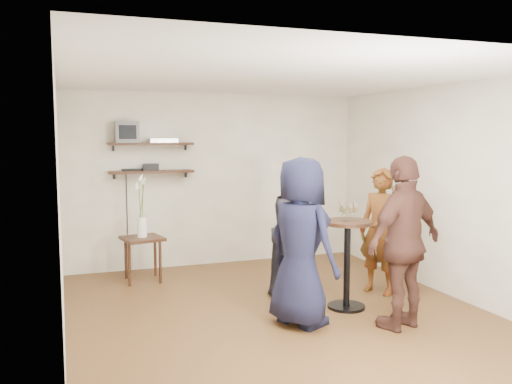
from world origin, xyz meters
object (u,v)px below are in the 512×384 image
Objects in this scene: drinks_table at (347,252)px; person_brown at (404,243)px; crt_monitor at (126,132)px; person_plaid at (381,231)px; person_navy at (301,242)px; person_dark at (296,229)px; dvd_deck at (163,141)px; radio at (151,167)px; side_table at (142,244)px.

drinks_table is 0.82m from person_brown.
person_plaid is at bearing -36.51° from crt_monitor.
person_dark is at bearing -44.96° from person_navy.
dvd_deck is 3.87m from person_brown.
dvd_deck is 0.25× the size of person_plaid.
person_brown is at bearing -51.18° from person_plaid.
person_plaid is (2.84, -2.10, -1.23)m from crt_monitor.
person_plaid is at bearing -42.12° from dvd_deck.
drinks_table is 0.58× the size of person_navy.
drinks_table is (1.82, -2.49, -0.87)m from radio.
person_brown reaches higher than drinks_table.
radio is 1.16m from side_table.
person_plaid is 0.96× the size of person_dark.
crt_monitor is 1.45× the size of radio.
radio is (-0.18, 0.00, -0.38)m from dvd_deck.
person_brown is at bearing -60.10° from dvd_deck.
person_plaid is (2.72, -1.57, 0.28)m from side_table.
person_brown is at bearing -50.17° from side_table.
drinks_table is at bearing -43.93° from side_table.
drinks_table is (1.63, -2.49, -1.25)m from dvd_deck.
crt_monitor reaches higher than person_dark.
person_navy reaches higher than side_table.
person_navy is at bearing -72.00° from dvd_deck.
dvd_deck is 0.25× the size of person_dark.
side_table is 0.34× the size of person_navy.
dvd_deck is at bearing -161.42° from person_plaid.
radio is at bearing 180.00° from dvd_deck.
side_table is 2.65m from person_navy.
person_dark is (-1.00, 0.34, 0.03)m from person_plaid.
side_table is at bearing -127.20° from dvd_deck.
crt_monitor is 1.61m from side_table.
person_dark is at bearing -43.85° from crt_monitor.
drinks_table is at bearing -49.17° from crt_monitor.
dvd_deck is at bearing 52.80° from side_table.
dvd_deck reaches higher than person_brown.
crt_monitor is at bearing -70.67° from person_brown.
drinks_table is 0.80m from person_plaid.
person_brown is at bearing -57.71° from radio.
radio is 3.88m from person_brown.
side_table is at bearing -77.74° from crt_monitor.
crt_monitor reaches higher than drinks_table.
person_plaid reaches higher than side_table.
person_plaid is (2.51, -2.10, -0.73)m from radio.
side_table is at bearing -112.24° from radio.
crt_monitor reaches higher than person_navy.
person_brown is at bearing -138.22° from person_navy.
radio is 2.42m from person_dark.
crt_monitor is 4.17m from person_brown.
drinks_table is 0.81m from person_dark.
radio is 0.13× the size of person_dark.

